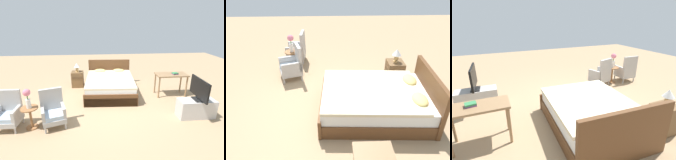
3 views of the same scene
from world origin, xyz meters
The scene contains 12 objects.
ground_plane centered at (0.00, 0.00, 0.00)m, with size 16.00×16.00×0.00m, color #A38460.
bed centered at (0.10, 1.07, 0.30)m, with size 1.74×2.27×0.96m.
armchair_by_window_left centered at (-2.49, -0.86, 0.37)m, with size 0.55×0.55×0.92m.
armchair_by_window_right centered at (-1.44, -0.86, 0.37)m, with size 0.68×0.68×0.92m.
side_table centered at (-1.96, -0.94, 0.34)m, with size 0.40×0.40×0.55m.
flower_vase centered at (-1.96, -0.94, 0.84)m, with size 0.17×0.17×0.48m.
nightstand centered at (-1.10, 1.75, 0.30)m, with size 0.44×0.41×0.59m.
table_lamp centered at (-1.10, 1.75, 0.81)m, with size 0.22×0.22×0.33m.
tv_stand centered at (2.28, -0.79, 0.25)m, with size 0.96×0.40×0.49m.
tv_flatscreen centered at (2.28, -0.79, 0.80)m, with size 0.21×0.87×0.58m.
vanity_desk centered at (2.16, 0.66, 0.64)m, with size 1.04×0.52×0.75m.
book_stack centered at (2.26, 0.63, 0.78)m, with size 0.20×0.17×0.06m.
Camera 3 is at (1.85, 3.67, 2.19)m, focal length 28.00 mm.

